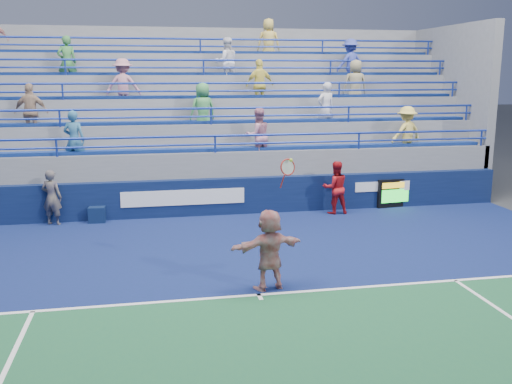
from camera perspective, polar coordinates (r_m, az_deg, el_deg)
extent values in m
plane|color=#333538|center=(11.07, 0.29, -10.35)|extent=(120.00, 120.00, 0.00)
cube|color=#0F1F4E|center=(13.10, -1.59, -6.74)|extent=(18.00, 8.40, 0.02)
cube|color=white|center=(11.06, 0.29, -10.24)|extent=(11.00, 0.10, 0.01)
cube|color=white|center=(10.97, 0.39, -10.43)|extent=(0.08, 0.30, 0.01)
cube|color=#0A163A|center=(17.06, -3.95, -0.47)|extent=(18.00, 0.30, 1.10)
cube|color=white|center=(16.81, -7.27, -0.56)|extent=(3.60, 0.02, 0.45)
cube|color=white|center=(18.24, 12.55, 0.55)|extent=(1.80, 0.02, 0.30)
cube|color=slate|center=(19.94, -4.99, 1.30)|extent=(18.00, 5.60, 1.10)
cube|color=slate|center=(19.87, -5.01, 2.36)|extent=(18.00, 5.60, 1.85)
cube|color=navy|center=(17.42, -4.25, 4.28)|extent=(17.40, 0.45, 0.10)
cylinder|color=#1D359D|center=(16.97, -4.12, 5.62)|extent=(18.00, 0.07, 0.07)
cube|color=slate|center=(20.31, -5.17, 3.63)|extent=(18.00, 4.60, 2.60)
cube|color=navy|center=(18.33, -4.66, 7.01)|extent=(17.40, 0.45, 0.10)
cylinder|color=#1D359D|center=(17.90, -4.54, 8.34)|extent=(18.00, 0.07, 0.07)
cube|color=slate|center=(20.75, -5.33, 4.85)|extent=(18.00, 3.60, 3.35)
cube|color=navy|center=(19.27, -5.03, 9.47)|extent=(17.40, 0.45, 0.10)
cylinder|color=#1D359D|center=(18.86, -4.92, 10.79)|extent=(18.00, 0.07, 0.07)
cube|color=slate|center=(21.21, -5.49, 6.02)|extent=(18.00, 2.60, 4.10)
cube|color=navy|center=(20.25, -5.37, 11.70)|extent=(17.40, 0.45, 0.10)
cylinder|color=#1D359D|center=(19.86, -5.28, 13.00)|extent=(18.00, 0.07, 0.07)
cube|color=slate|center=(21.67, -5.63, 7.13)|extent=(18.00, 1.60, 4.85)
cube|color=navy|center=(21.26, -5.68, 13.72)|extent=(17.40, 0.45, 0.10)
cylinder|color=#1D359D|center=(20.88, -5.60, 14.99)|extent=(18.00, 0.07, 0.07)
imported|color=#DABD55|center=(21.67, 1.27, 14.74)|extent=(0.90, 0.66, 1.70)
imported|color=silver|center=(19.10, 6.98, 8.30)|extent=(0.70, 0.55, 1.70)
imported|color=white|center=(20.36, -2.97, 12.81)|extent=(0.89, 0.72, 1.70)
imported|color=#3947AC|center=(21.46, 9.40, 12.62)|extent=(1.23, 0.92, 1.70)
imported|color=#C27E98|center=(17.58, 0.19, 5.63)|extent=(0.95, 0.81, 1.70)
imported|color=#43954E|center=(18.28, -5.33, 8.18)|extent=(0.95, 0.75, 1.70)
imported|color=#F3D75E|center=(19.13, 14.80, 5.75)|extent=(1.23, 0.91, 1.70)
imported|color=#998E66|center=(20.47, 9.88, 10.54)|extent=(0.86, 0.59, 1.70)
imported|color=#3A813E|center=(20.31, -18.37, 12.24)|extent=(0.69, 0.52, 1.70)
imported|color=tan|center=(18.50, -21.55, 7.46)|extent=(1.04, 0.54, 1.70)
imported|color=#C07C8B|center=(19.17, -13.13, 10.34)|extent=(1.14, 0.71, 1.70)
imported|color=#FFED63|center=(19.54, 0.38, 10.66)|extent=(1.06, 0.63, 1.70)
imported|color=#2B6183|center=(17.38, -17.72, 5.00)|extent=(0.71, 0.56, 1.70)
cube|color=black|center=(18.53, 13.85, -0.11)|extent=(1.32, 0.30, 0.91)
cube|color=gold|center=(18.41, 14.00, 0.68)|extent=(1.12, 0.02, 0.18)
cube|color=#19E533|center=(18.47, 13.95, -0.36)|extent=(1.12, 0.02, 0.41)
cube|color=#0C1B3D|center=(16.85, -15.57, -2.16)|extent=(0.49, 0.49, 0.46)
cube|color=#0C1B3D|center=(16.96, -15.60, -0.66)|extent=(0.46, 0.08, 0.36)
imported|color=silver|center=(11.14, 1.34, -5.79)|extent=(1.57, 0.81, 1.62)
torus|color=red|center=(10.84, 3.19, 2.50)|extent=(0.34, 0.19, 0.33)
cylinder|color=red|center=(10.86, 2.66, 1.08)|extent=(0.07, 0.18, 0.29)
sphere|color=#C6DD33|center=(10.78, 3.52, 3.20)|extent=(0.07, 0.07, 0.07)
imported|color=#141639|center=(16.81, -19.74, -0.52)|extent=(0.67, 0.55, 1.57)
imported|color=#B01419|center=(17.26, 7.94, 0.43)|extent=(0.78, 0.61, 1.60)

